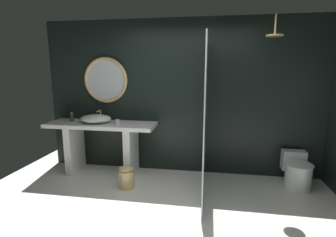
% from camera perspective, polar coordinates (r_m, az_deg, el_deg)
% --- Properties ---
extents(ground_plane, '(5.76, 5.76, 0.00)m').
position_cam_1_polar(ground_plane, '(3.04, -1.39, -24.77)').
color(ground_plane, silver).
extents(back_wall_panel, '(4.80, 0.10, 2.60)m').
position_cam_1_polar(back_wall_panel, '(4.38, 3.23, 4.68)').
color(back_wall_panel, black).
rests_on(back_wall_panel, ground_plane).
extents(vanity_counter, '(1.84, 0.58, 0.89)m').
position_cam_1_polar(vanity_counter, '(4.52, -14.55, -4.62)').
color(vanity_counter, silver).
rests_on(vanity_counter, ground_plane).
extents(vessel_sink, '(0.52, 0.43, 0.19)m').
position_cam_1_polar(vessel_sink, '(4.48, -15.85, -0.04)').
color(vessel_sink, white).
rests_on(vessel_sink, vanity_counter).
extents(tumbler_cup, '(0.07, 0.07, 0.08)m').
position_cam_1_polar(tumbler_cup, '(4.27, -11.28, -0.74)').
color(tumbler_cup, silver).
rests_on(tumbler_cup, vanity_counter).
extents(soap_dispenser, '(0.05, 0.05, 0.16)m').
position_cam_1_polar(soap_dispenser, '(4.73, -20.72, 0.27)').
color(soap_dispenser, '#3D3323').
rests_on(soap_dispenser, vanity_counter).
extents(round_wall_mirror, '(0.79, 0.06, 0.79)m').
position_cam_1_polar(round_wall_mirror, '(4.61, -13.78, 8.33)').
color(round_wall_mirror, tan).
extents(shower_glass_panel, '(0.02, 1.51, 2.19)m').
position_cam_1_polar(shower_glass_panel, '(3.58, 8.38, -0.14)').
color(shower_glass_panel, silver).
rests_on(shower_glass_panel, ground_plane).
extents(rain_shower_head, '(0.22, 0.22, 0.29)m').
position_cam_1_polar(rain_shower_head, '(3.87, 22.79, 17.03)').
color(rain_shower_head, tan).
extents(toilet, '(0.39, 0.58, 0.51)m').
position_cam_1_polar(toilet, '(4.43, 26.89, -10.58)').
color(toilet, white).
rests_on(toilet, ground_plane).
extents(waste_bin, '(0.23, 0.23, 0.34)m').
position_cam_1_polar(waste_bin, '(4.02, -9.26, -12.79)').
color(waste_bin, tan).
rests_on(waste_bin, ground_plane).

